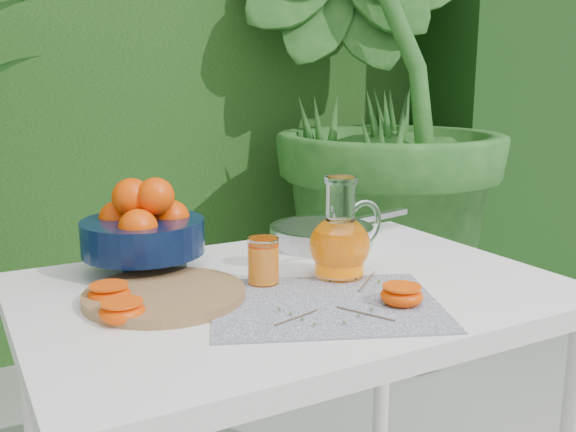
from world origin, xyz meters
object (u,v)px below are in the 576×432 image
cutting_board (165,295)px  juice_pitcher (341,242)px  saute_pan (323,234)px  white_table (293,325)px  fruit_bowl (143,228)px

cutting_board → juice_pitcher: 0.35m
cutting_board → juice_pitcher: size_ratio=1.45×
juice_pitcher → saute_pan: bearing=66.1°
white_table → fruit_bowl: size_ratio=3.08×
white_table → fruit_bowl: (-0.22, 0.22, 0.17)m
fruit_bowl → saute_pan: 0.44m
fruit_bowl → juice_pitcher: 0.40m
white_table → saute_pan: size_ratio=2.24×
juice_pitcher → white_table: bearing=177.2°
fruit_bowl → juice_pitcher: juice_pitcher is taller
cutting_board → fruit_bowl: size_ratio=0.88×
white_table → cutting_board: cutting_board is taller
cutting_board → fruit_bowl: bearing=84.1°
fruit_bowl → white_table: bearing=-44.9°
cutting_board → juice_pitcher: bearing=-6.4°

